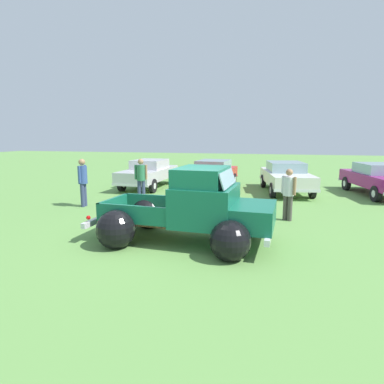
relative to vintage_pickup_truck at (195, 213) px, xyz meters
The scene contains 10 objects.
ground_plane 0.85m from the vintage_pickup_truck, behind, with size 80.00×80.00×0.00m, color #609347.
vintage_pickup_truck is the anchor object (origin of this frame).
show_car_0 9.19m from the vintage_pickup_truck, 118.56° to the left, with size 1.89×4.59×1.43m.
show_car_1 8.58m from the vintage_pickup_truck, 97.45° to the left, with size 2.13×4.58×1.43m.
show_car_2 8.64m from the vintage_pickup_truck, 73.47° to the left, with size 2.61×4.84×1.43m.
show_car_3 10.60m from the vintage_pickup_truck, 52.26° to the left, with size 2.66×4.83×1.43m.
spectator_0 5.80m from the vintage_pickup_truck, 126.10° to the left, with size 0.54×0.41×1.74m.
spectator_1 3.69m from the vintage_pickup_truck, 50.24° to the left, with size 0.48×0.48×1.66m.
spectator_2 5.99m from the vintage_pickup_truck, 148.74° to the left, with size 0.36×0.53×1.82m.
lane_cone_0 2.77m from the vintage_pickup_truck, 86.64° to the left, with size 0.36×0.36×0.63m.
Camera 1 is at (2.24, -7.84, 2.70)m, focal length 30.68 mm.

